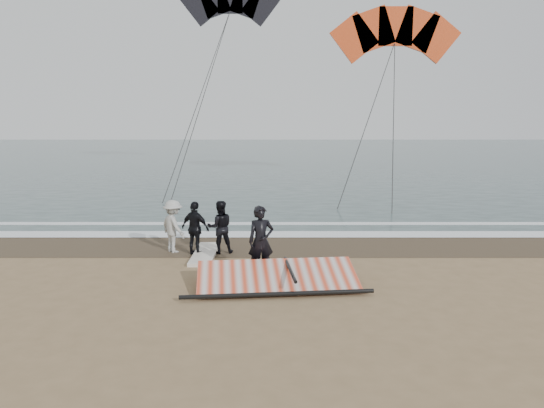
{
  "coord_description": "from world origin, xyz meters",
  "views": [
    {
      "loc": [
        0.49,
        -11.59,
        4.26
      ],
      "look_at": [
        0.49,
        3.0,
        1.6
      ],
      "focal_mm": 35.0,
      "sensor_mm": 36.0,
      "label": 1
    }
  ],
  "objects": [
    {
      "name": "wet_sand",
      "position": [
        0.0,
        4.5,
        0.01
      ],
      "size": [
        120.0,
        2.8,
        0.01
      ],
      "primitive_type": "cube",
      "color": "#4C3D2B",
      "rests_on": "ground"
    },
    {
      "name": "foam_near",
      "position": [
        0.0,
        5.9,
        0.03
      ],
      "size": [
        120.0,
        0.9,
        0.01
      ],
      "primitive_type": "cube",
      "color": "white",
      "rests_on": "sea"
    },
    {
      "name": "kite_red",
      "position": [
        6.97,
        17.42,
        7.88
      ],
      "size": [
        7.77,
        4.14,
        11.2
      ],
      "color": "#DE471A",
      "rests_on": "ground"
    },
    {
      "name": "ground",
      "position": [
        0.0,
        0.0,
        0.0
      ],
      "size": [
        120.0,
        120.0,
        0.0
      ],
      "primitive_type": "plane",
      "color": "#8C704C",
      "rests_on": "ground"
    },
    {
      "name": "kite_dark",
      "position": [
        -2.13,
        22.98,
        10.47
      ],
      "size": [
        6.8,
        5.73,
        15.33
      ],
      "color": "black",
      "rests_on": "ground"
    },
    {
      "name": "sail_rig",
      "position": [
        0.56,
        0.74,
        0.19
      ],
      "size": [
        4.42,
        2.09,
        0.5
      ],
      "color": "black",
      "rests_on": "ground"
    },
    {
      "name": "board_white",
      "position": [
        0.91,
        1.37,
        0.05
      ],
      "size": [
        1.73,
        2.74,
        0.11
      ],
      "primitive_type": "cube",
      "rotation": [
        0.0,
        0.0,
        0.4
      ],
      "color": "white",
      "rests_on": "ground"
    },
    {
      "name": "board_cream",
      "position": [
        -1.47,
        3.38,
        0.05
      ],
      "size": [
        0.68,
        2.37,
        0.1
      ],
      "primitive_type": "cube",
      "rotation": [
        0.0,
        0.0,
        -0.02
      ],
      "color": "silver",
      "rests_on": "ground"
    },
    {
      "name": "man_main",
      "position": [
        0.21,
        1.54,
        0.91
      ],
      "size": [
        0.74,
        0.58,
        1.81
      ],
      "primitive_type": "imported",
      "rotation": [
        0.0,
        0.0,
        0.23
      ],
      "color": "black",
      "rests_on": "ground"
    },
    {
      "name": "trio_cluster",
      "position": [
        -1.81,
        3.64,
        0.79
      ],
      "size": [
        2.39,
        1.26,
        1.59
      ],
      "color": "black",
      "rests_on": "ground"
    },
    {
      "name": "foam_far",
      "position": [
        0.0,
        7.6,
        0.03
      ],
      "size": [
        120.0,
        0.45,
        0.01
      ],
      "primitive_type": "cube",
      "color": "white",
      "rests_on": "sea"
    },
    {
      "name": "sea",
      "position": [
        0.0,
        33.0,
        0.01
      ],
      "size": [
        120.0,
        54.0,
        0.02
      ],
      "primitive_type": "cube",
      "color": "#233838",
      "rests_on": "ground"
    }
  ]
}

